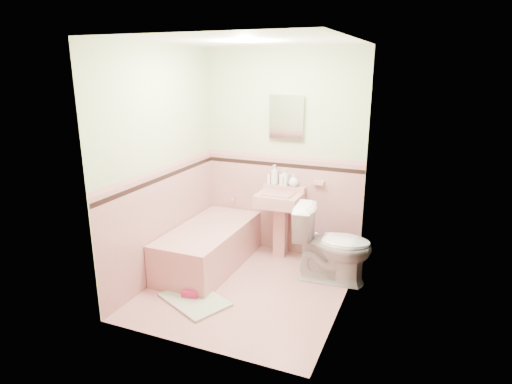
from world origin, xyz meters
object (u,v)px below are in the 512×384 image
at_px(medicine_cabinet, 287,117).
at_px(soap_bottle_right, 294,180).
at_px(soap_bottle_mid, 284,177).
at_px(toilet, 333,244).
at_px(soap_bottle_left, 275,175).
at_px(bathtub, 209,248).
at_px(sink, 279,226).
at_px(shoe, 190,294).
at_px(bucket, 315,250).

distance_m(medicine_cabinet, soap_bottle_right, 0.75).
relative_size(soap_bottle_mid, toilet, 0.25).
bearing_deg(toilet, soap_bottle_left, 54.80).
relative_size(bathtub, sink, 1.83).
relative_size(toilet, shoe, 5.33).
distance_m(bathtub, toilet, 1.44).
xyz_separation_m(soap_bottle_mid, toilet, (0.74, -0.51, -0.56)).
bearing_deg(soap_bottle_right, bathtub, -138.15).
height_order(soap_bottle_mid, soap_bottle_right, soap_bottle_mid).
bearing_deg(sink, soap_bottle_left, 126.18).
xyz_separation_m(bathtub, bucket, (1.10, 0.67, -0.11)).
bearing_deg(toilet, shoe, 123.53).
distance_m(bathtub, medicine_cabinet, 1.78).
bearing_deg(bucket, soap_bottle_right, 172.58).
distance_m(soap_bottle_mid, bucket, 0.97).
relative_size(bathtub, bucket, 6.75).
relative_size(medicine_cabinet, soap_bottle_mid, 2.24).
height_order(medicine_cabinet, toilet, medicine_cabinet).
distance_m(bathtub, soap_bottle_mid, 1.24).
bearing_deg(medicine_cabinet, shoe, -108.08).
bearing_deg(shoe, soap_bottle_mid, 60.55).
bearing_deg(sink, toilet, -24.34).
distance_m(soap_bottle_mid, shoe, 1.81).
distance_m(bathtub, soap_bottle_left, 1.19).
relative_size(medicine_cabinet, soap_bottle_right, 3.03).
relative_size(soap_bottle_right, bucket, 0.70).
height_order(bathtub, soap_bottle_right, soap_bottle_right).
height_order(medicine_cabinet, soap_bottle_mid, medicine_cabinet).
bearing_deg(bucket, shoe, -122.49).
height_order(sink, shoe, sink).
bearing_deg(bathtub, sink, 37.93).
bearing_deg(medicine_cabinet, soap_bottle_right, -14.89).
distance_m(soap_bottle_right, bucket, 0.90).
xyz_separation_m(medicine_cabinet, soap_bottle_left, (-0.13, -0.03, -0.70)).
xyz_separation_m(soap_bottle_left, shoe, (-0.36, -1.48, -0.94)).
bearing_deg(soap_bottle_mid, bucket, -5.39).
height_order(medicine_cabinet, soap_bottle_left, medicine_cabinet).
bearing_deg(soap_bottle_right, toilet, -39.47).
bearing_deg(bucket, toilet, -56.49).
height_order(toilet, bucket, toilet).
distance_m(soap_bottle_right, toilet, 0.97).
xyz_separation_m(sink, soap_bottle_mid, (-0.00, 0.18, 0.57)).
bearing_deg(soap_bottle_mid, shoe, -108.26).
bearing_deg(soap_bottle_left, bathtub, -127.68).
height_order(soap_bottle_left, toilet, soap_bottle_left).
relative_size(sink, bucket, 3.70).
relative_size(bathtub, soap_bottle_right, 9.69).
bearing_deg(soap_bottle_mid, sink, -88.56).
distance_m(bathtub, shoe, 0.81).
relative_size(soap_bottle_mid, soap_bottle_right, 1.35).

